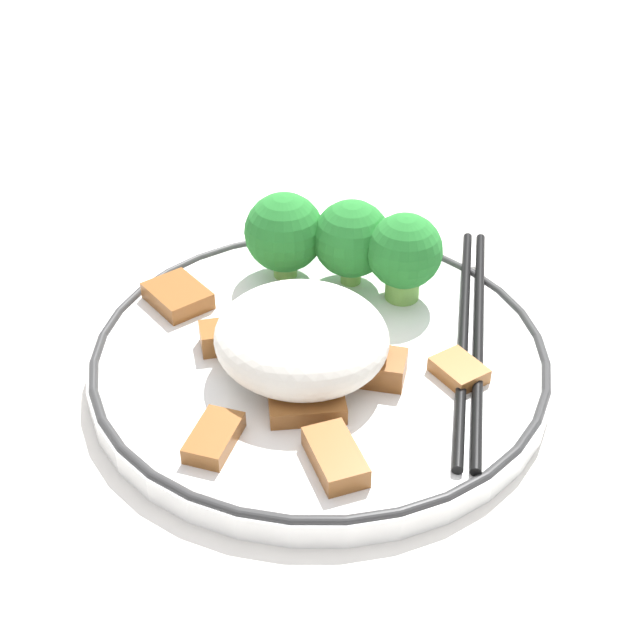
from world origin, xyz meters
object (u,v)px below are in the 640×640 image
(plate, at_px, (320,357))
(broccoli_back_left, at_px, (404,253))
(chopsticks, at_px, (471,334))
(broccoli_back_center, at_px, (352,239))
(broccoli_back_right, at_px, (284,233))

(plate, relative_size, broccoli_back_left, 4.66)
(plate, distance_m, chopsticks, 0.08)
(broccoli_back_center, distance_m, chopsticks, 0.09)
(broccoli_back_left, bearing_deg, chopsticks, 69.46)
(plate, xyz_separation_m, broccoli_back_center, (-0.07, -0.02, 0.03))
(plate, height_order, broccoli_back_center, broccoli_back_center)
(plate, distance_m, broccoli_back_center, 0.08)
(plate, relative_size, broccoli_back_center, 4.71)
(broccoli_back_left, distance_m, chopsticks, 0.06)
(broccoli_back_left, relative_size, chopsticks, 0.26)
(broccoli_back_left, distance_m, broccoli_back_right, 0.07)
(plate, height_order, broccoli_back_right, broccoli_back_right)
(plate, bearing_deg, broccoli_back_center, -166.97)
(broccoli_back_center, xyz_separation_m, broccoli_back_right, (0.01, -0.04, -0.00))
(plate, bearing_deg, chopsticks, 125.68)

